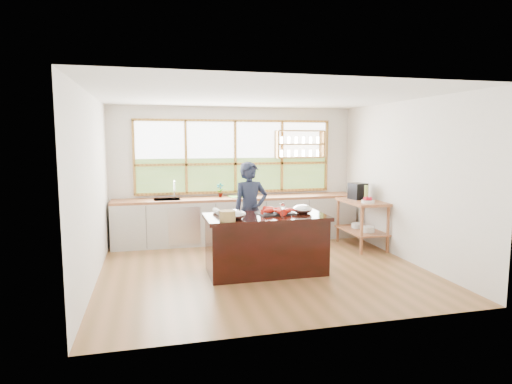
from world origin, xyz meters
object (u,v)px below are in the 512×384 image
object	(u,v)px
island	(266,244)
wicker_basket	(227,216)
cook	(250,211)
espresso_machine	(358,191)

from	to	relation	value
island	wicker_basket	xyz separation A→B (m)	(-0.65, -0.31, 0.52)
cook	wicker_basket	bearing A→B (deg)	-125.71
island	cook	size ratio (longest dim) A/B	1.10
espresso_machine	wicker_basket	size ratio (longest dim) A/B	1.35
island	espresso_machine	world-z (taller)	espresso_machine
cook	wicker_basket	distance (m)	1.25
cook	espresso_machine	distance (m)	2.32
island	wicker_basket	world-z (taller)	wicker_basket
espresso_machine	cook	bearing A→B (deg)	-178.62
cook	wicker_basket	size ratio (longest dim) A/B	7.24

